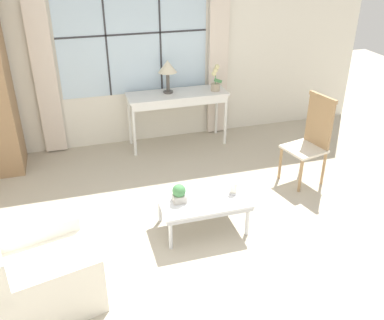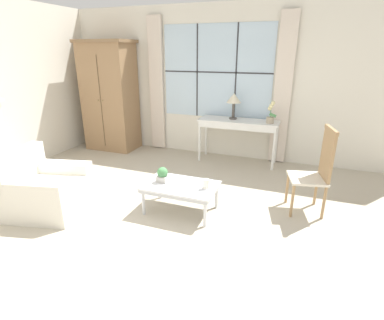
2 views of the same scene
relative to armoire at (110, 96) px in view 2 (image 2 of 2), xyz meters
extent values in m
plane|color=#B2A893|center=(2.16, -2.63, -1.10)|extent=(14.00, 14.00, 0.00)
cube|color=silver|center=(2.16, 0.40, 0.30)|extent=(7.20, 0.06, 2.80)
cube|color=silver|center=(2.16, 0.36, 0.51)|extent=(2.10, 0.01, 1.69)
cube|color=#2D2D33|center=(1.78, 0.36, 0.51)|extent=(0.02, 0.02, 1.69)
cube|color=#2D2D33|center=(2.54, 0.36, 0.51)|extent=(0.02, 0.02, 1.69)
cube|color=#2D2D33|center=(2.16, 0.36, 0.51)|extent=(2.10, 0.02, 0.02)
cube|color=beige|center=(0.92, 0.32, 0.22)|extent=(0.30, 0.06, 2.60)
cube|color=beige|center=(3.40, 0.32, 0.22)|extent=(0.30, 0.06, 2.60)
cube|color=#93704C|center=(0.00, 0.00, -0.04)|extent=(1.01, 0.63, 2.13)
cube|color=olive|center=(0.00, 0.00, 1.06)|extent=(1.09, 0.69, 0.06)
cube|color=brown|center=(0.00, -0.32, -0.08)|extent=(0.01, 0.01, 1.79)
sphere|color=#997F4C|center=(-0.05, -0.33, -0.04)|extent=(0.03, 0.03, 0.03)
sphere|color=#997F4C|center=(0.05, -0.33, -0.04)|extent=(0.03, 0.03, 0.03)
cube|color=white|center=(2.69, 0.06, -0.31)|extent=(1.44, 0.49, 0.03)
cube|color=white|center=(2.69, 0.06, -0.38)|extent=(1.39, 0.47, 0.10)
cylinder|color=white|center=(2.01, -0.14, -0.71)|extent=(0.04, 0.04, 0.77)
cylinder|color=white|center=(3.37, -0.14, -0.71)|extent=(0.04, 0.04, 0.77)
cylinder|color=white|center=(2.01, 0.27, -0.71)|extent=(0.04, 0.04, 0.77)
cylinder|color=white|center=(3.37, 0.27, -0.71)|extent=(0.04, 0.04, 0.77)
cylinder|color=#4C4742|center=(2.57, 0.11, -0.29)|extent=(0.14, 0.14, 0.02)
cylinder|color=#4C4742|center=(2.57, 0.11, -0.14)|extent=(0.05, 0.05, 0.28)
cone|color=beige|center=(2.57, 0.11, 0.09)|extent=(0.26, 0.26, 0.17)
cylinder|color=tan|center=(3.25, 0.01, -0.25)|extent=(0.13, 0.13, 0.10)
cylinder|color=#47844C|center=(3.25, 0.01, -0.06)|extent=(0.01, 0.01, 0.27)
cube|color=#47844C|center=(3.29, 0.01, -0.15)|extent=(0.13, 0.02, 0.08)
sphere|color=beige|center=(3.23, 0.02, -0.04)|extent=(0.07, 0.07, 0.07)
sphere|color=beige|center=(3.25, 0.02, 0.00)|extent=(0.07, 0.07, 0.07)
sphere|color=beige|center=(3.28, 0.02, 0.05)|extent=(0.07, 0.07, 0.07)
cube|color=silver|center=(0.79, -2.61, -0.90)|extent=(1.03, 1.04, 0.41)
cube|color=silver|center=(0.45, -2.69, -0.49)|extent=(0.36, 0.88, 0.40)
cube|color=silver|center=(0.71, -2.29, -0.83)|extent=(0.87, 0.39, 0.55)
cube|color=silver|center=(0.87, -2.94, -0.83)|extent=(0.87, 0.39, 0.55)
cube|color=beige|center=(3.92, -1.46, -0.64)|extent=(0.53, 0.53, 0.03)
cube|color=#9E7A51|center=(4.12, -1.41, -0.32)|extent=(0.13, 0.40, 0.61)
cube|color=#9E7A51|center=(4.12, -1.41, 0.00)|extent=(0.14, 0.43, 0.05)
cylinder|color=#9E7A51|center=(3.78, -1.69, -0.88)|extent=(0.04, 0.04, 0.45)
cylinder|color=#9E7A51|center=(3.70, -1.32, -0.88)|extent=(0.04, 0.04, 0.45)
cylinder|color=#9E7A51|center=(4.15, -1.60, -0.88)|extent=(0.04, 0.04, 0.45)
cylinder|color=#9E7A51|center=(4.07, -1.23, -0.88)|extent=(0.04, 0.04, 0.45)
cube|color=silver|center=(2.42, -2.04, -0.73)|extent=(0.93, 0.59, 0.03)
cube|color=#B1B3B8|center=(2.42, -2.04, -0.77)|extent=(0.91, 0.58, 0.04)
cylinder|color=silver|center=(2.00, -2.29, -0.92)|extent=(0.04, 0.04, 0.36)
cylinder|color=silver|center=(2.83, -2.29, -0.92)|extent=(0.04, 0.04, 0.36)
cylinder|color=silver|center=(2.00, -1.80, -0.92)|extent=(0.04, 0.04, 0.36)
cylinder|color=silver|center=(2.83, -1.80, -0.92)|extent=(0.04, 0.04, 0.36)
cube|color=#BCB7AD|center=(2.17, -2.03, -0.68)|extent=(0.13, 0.13, 0.08)
sphere|color=#47844C|center=(2.17, -2.03, -0.59)|extent=(0.14, 0.14, 0.14)
cylinder|color=silver|center=(2.76, -2.04, -0.72)|extent=(0.11, 0.11, 0.01)
cylinder|color=white|center=(2.76, -2.04, -0.65)|extent=(0.08, 0.08, 0.11)
cylinder|color=black|center=(2.76, -2.04, -0.59)|extent=(0.00, 0.00, 0.01)
camera|label=1|loc=(1.24, -5.63, 1.75)|focal=40.00mm
camera|label=2|loc=(3.77, -5.26, 0.90)|focal=28.00mm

